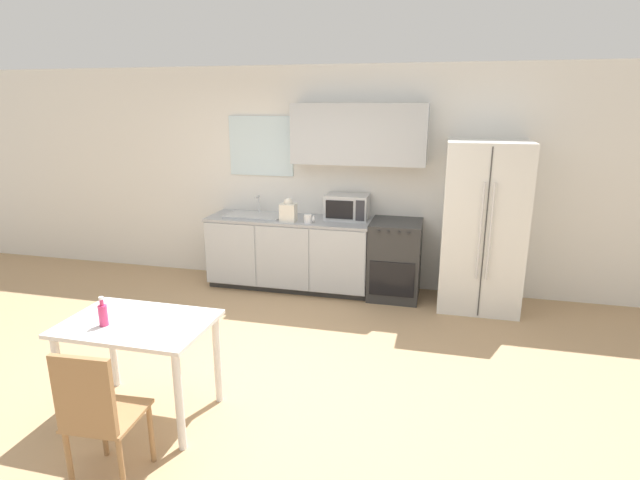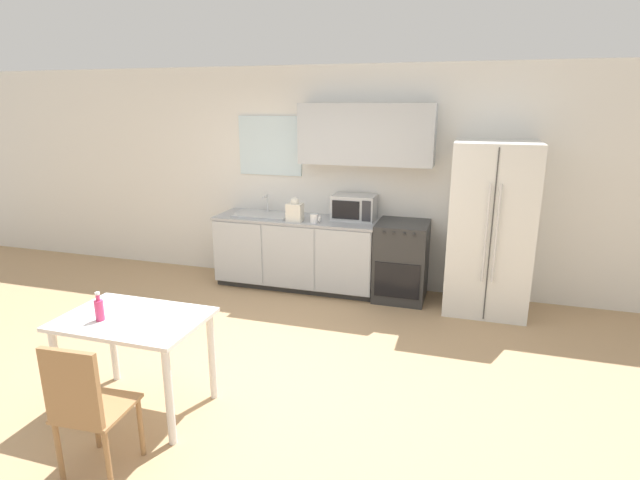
% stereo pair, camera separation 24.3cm
% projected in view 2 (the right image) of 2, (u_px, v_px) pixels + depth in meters
% --- Properties ---
extents(ground_plane, '(12.00, 12.00, 0.00)m').
position_uv_depth(ground_plane, '(259.00, 367.00, 4.43)').
color(ground_plane, tan).
extents(wall_back, '(12.00, 0.38, 2.70)m').
position_uv_depth(wall_back, '(336.00, 172.00, 6.16)').
color(wall_back, silver).
rests_on(wall_back, ground_plane).
extents(kitchen_counter, '(2.03, 0.65, 0.90)m').
position_uv_depth(kitchen_counter, '(297.00, 252.00, 6.25)').
color(kitchen_counter, '#333333').
rests_on(kitchen_counter, ground_plane).
extents(oven_range, '(0.59, 0.64, 0.92)m').
position_uv_depth(oven_range, '(401.00, 261.00, 5.88)').
color(oven_range, '#2D2D2D').
rests_on(oven_range, ground_plane).
extents(refrigerator, '(0.87, 0.78, 1.87)m').
position_uv_depth(refrigerator, '(490.00, 229.00, 5.44)').
color(refrigerator, silver).
rests_on(refrigerator, ground_plane).
extents(kitchen_sink, '(0.70, 0.41, 0.23)m').
position_uv_depth(kitchen_sink, '(263.00, 214.00, 6.27)').
color(kitchen_sink, '#B7BABC').
rests_on(kitchen_sink, kitchen_counter).
extents(microwave, '(0.51, 0.36, 0.30)m').
position_uv_depth(microwave, '(354.00, 207.00, 6.00)').
color(microwave, '#B7BABC').
rests_on(microwave, kitchen_counter).
extents(coffee_mug, '(0.13, 0.09, 0.10)m').
position_uv_depth(coffee_mug, '(315.00, 219.00, 5.86)').
color(coffee_mug, white).
rests_on(coffee_mug, kitchen_counter).
extents(grocery_bag_0, '(0.19, 0.16, 0.29)m').
position_uv_depth(grocery_bag_0, '(295.00, 211.00, 5.93)').
color(grocery_bag_0, silver).
rests_on(grocery_bag_0, kitchen_counter).
extents(dining_table, '(1.04, 0.70, 0.76)m').
position_uv_depth(dining_table, '(134.00, 333.00, 3.67)').
color(dining_table, white).
rests_on(dining_table, ground_plane).
extents(dining_chair_near, '(0.42, 0.42, 0.93)m').
position_uv_depth(dining_chair_near, '(85.00, 403.00, 2.98)').
color(dining_chair_near, '#997047').
rests_on(dining_chair_near, ground_plane).
extents(drink_bottle, '(0.06, 0.06, 0.21)m').
position_uv_depth(drink_bottle, '(99.00, 309.00, 3.57)').
color(drink_bottle, '#DB386B').
rests_on(drink_bottle, dining_table).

